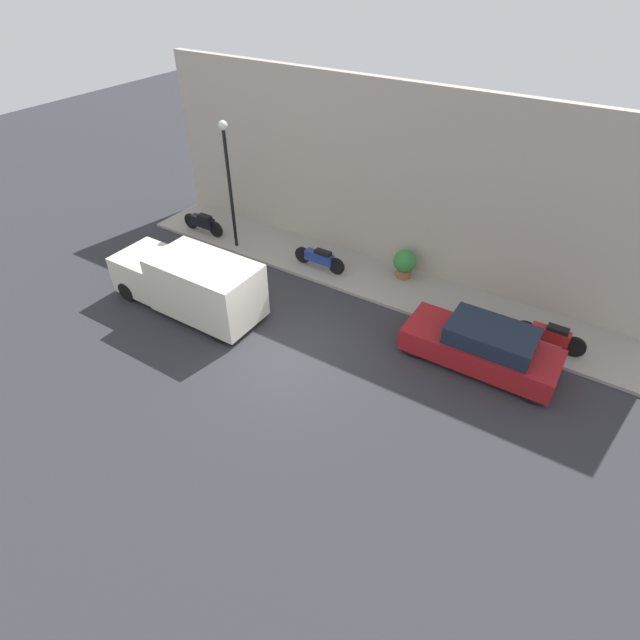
% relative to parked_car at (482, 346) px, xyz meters
% --- Properties ---
extents(ground_plane, '(60.00, 60.00, 0.00)m').
position_rel_parked_car_xyz_m(ground_plane, '(-2.64, 4.74, -0.63)').
color(ground_plane, '#2D2D33').
extents(sidewalk, '(2.44, 18.31, 0.11)m').
position_rel_parked_car_xyz_m(sidewalk, '(2.21, 4.74, -0.58)').
color(sidewalk, gray).
rests_on(sidewalk, ground_plane).
extents(building_facade, '(0.30, 18.31, 6.21)m').
position_rel_parked_car_xyz_m(building_facade, '(3.58, 4.74, 2.47)').
color(building_facade, '#B2A899').
rests_on(building_facade, ground_plane).
extents(parked_car, '(1.63, 4.19, 1.33)m').
position_rel_parked_car_xyz_m(parked_car, '(0.00, 0.00, 0.00)').
color(parked_car, maroon).
rests_on(parked_car, ground_plane).
extents(delivery_van, '(1.83, 5.11, 1.94)m').
position_rel_parked_car_xyz_m(delivery_van, '(-2.36, 8.67, 0.35)').
color(delivery_van, silver).
rests_on(delivery_van, ground_plane).
extents(motorcycle_red, '(0.30, 2.00, 0.77)m').
position_rel_parked_car_xyz_m(motorcycle_red, '(1.61, -1.47, -0.09)').
color(motorcycle_red, '#B21E1E').
rests_on(motorcycle_red, sidewalk).
extents(motorcycle_blue, '(0.30, 2.03, 0.73)m').
position_rel_parked_car_xyz_m(motorcycle_blue, '(1.72, 6.39, -0.11)').
color(motorcycle_blue, navy).
rests_on(motorcycle_blue, sidewalk).
extents(motorcycle_black, '(0.30, 1.95, 0.78)m').
position_rel_parked_car_xyz_m(motorcycle_black, '(1.51, 11.73, -0.09)').
color(motorcycle_black, black).
rests_on(motorcycle_black, sidewalk).
extents(streetlamp, '(0.32, 0.32, 4.64)m').
position_rel_parked_car_xyz_m(streetlamp, '(1.40, 9.97, 2.44)').
color(streetlamp, black).
rests_on(streetlamp, sidewalk).
extents(potted_plant, '(0.80, 0.80, 1.03)m').
position_rel_parked_car_xyz_m(potted_plant, '(2.81, 3.63, 0.04)').
color(potted_plant, brown).
rests_on(potted_plant, sidewalk).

